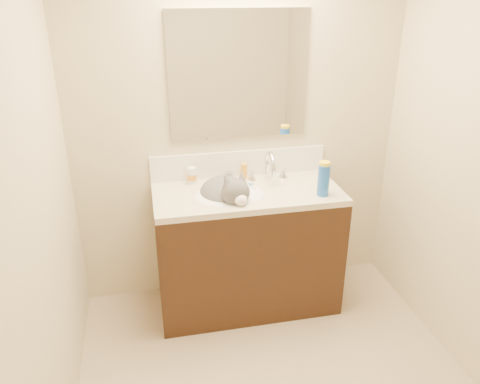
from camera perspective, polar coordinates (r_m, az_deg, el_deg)
name	(u,v)px	position (r m, az deg, el deg)	size (l,w,h in m)	color
room_shell	(303,144)	(1.88, 7.69, 5.80)	(2.24, 2.54, 2.52)	#C6B593
vanity_cabinet	(247,252)	(3.19, 0.87, -7.27)	(1.20, 0.55, 0.82)	black
counter_slab	(248,194)	(2.99, 0.92, -0.22)	(1.20, 0.55, 0.04)	beige
basin	(230,204)	(2.97, -1.21, -1.53)	(0.45, 0.36, 0.14)	white
faucet	(269,169)	(3.12, 3.61, 2.85)	(0.28, 0.20, 0.21)	silver
cat	(227,195)	(2.97, -1.60, -0.40)	(0.44, 0.49, 0.35)	#4B494B
backsplash	(239,164)	(3.19, -0.11, 3.49)	(1.20, 0.02, 0.18)	silver
mirror	(239,76)	(3.03, -0.12, 13.98)	(0.90, 0.02, 0.80)	white
pill_bottle	(192,176)	(3.09, -5.90, 2.01)	(0.06, 0.06, 0.11)	white
pill_label	(192,177)	(3.10, -5.89, 1.83)	(0.06, 0.06, 0.04)	orange
silver_jar	(229,177)	(3.12, -1.32, 1.86)	(0.05, 0.05, 0.06)	#B7B7BC
amber_bottle	(244,171)	(3.17, 0.49, 2.58)	(0.04, 0.04, 0.10)	orange
toothbrush	(251,185)	(3.06, 1.38, 0.86)	(0.01, 0.13, 0.01)	white
toothbrush_head	(251,185)	(3.06, 1.38, 0.92)	(0.02, 0.03, 0.02)	#6198CE
spray_can	(323,180)	(2.93, 10.14, 1.43)	(0.07, 0.07, 0.20)	blue
spray_cap	(325,165)	(2.90, 10.28, 3.26)	(0.07, 0.07, 0.04)	yellow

